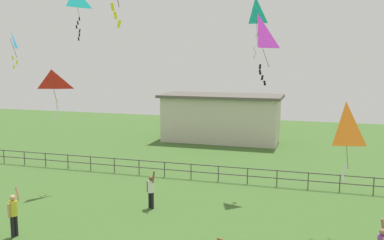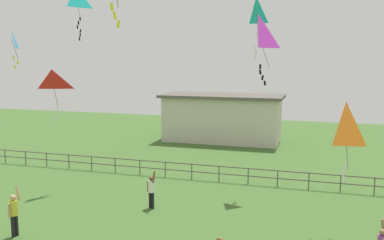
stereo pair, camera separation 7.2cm
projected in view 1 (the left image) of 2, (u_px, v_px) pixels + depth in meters
The scene contains 10 objects.
person_0 at pixel (13, 212), 17.07m from camera, with size 0.38×0.53×2.04m.
person_6 at pixel (151, 190), 20.30m from camera, with size 0.48×0.35×1.86m.
kite_0 at pixel (258, 34), 17.26m from camera, with size 1.08×1.21×2.82m.
kite_2 at pixel (10, 40), 20.34m from camera, with size 0.77×0.98×1.91m.
kite_4 at pixel (75, 0), 23.69m from camera, with size 0.93×1.27×2.89m.
kite_5 at pixel (255, 13), 22.13m from camera, with size 0.86×0.63×3.17m.
kite_6 at pixel (52, 83), 16.87m from camera, with size 1.17×0.89×1.99m.
kite_7 at pixel (345, 126), 14.38m from camera, with size 0.90×1.04×2.64m.
waterfront_railing at pixel (235, 172), 24.49m from camera, with size 36.02×0.06×0.95m.
pavilion_building at pixel (221, 118), 36.67m from camera, with size 10.30×4.50×4.02m.
Camera 1 is at (4.14, -9.50, 7.15)m, focal length 39.98 mm.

